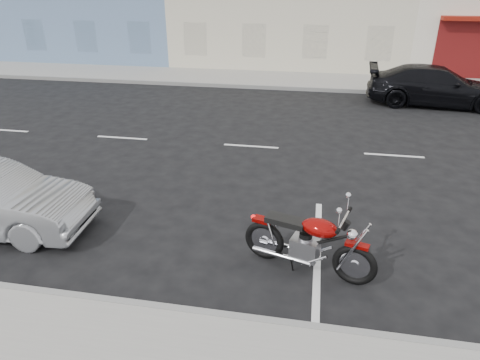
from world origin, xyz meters
name	(u,v)px	position (x,y,z in m)	size (l,w,h in m)	color
ground	(321,151)	(0.00, 0.00, 0.00)	(120.00, 120.00, 0.00)	black
sidewalk_far	(218,77)	(-5.00, 8.70, 0.07)	(80.00, 3.40, 0.15)	gray
curb_far	(209,85)	(-5.00, 7.00, 0.08)	(80.00, 0.12, 0.16)	gray
motorcycle	(358,257)	(0.59, -5.80, 0.52)	(2.21, 0.96, 1.14)	black
car_far	(436,86)	(4.18, 5.66, 0.73)	(2.04, 5.02, 1.46)	black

